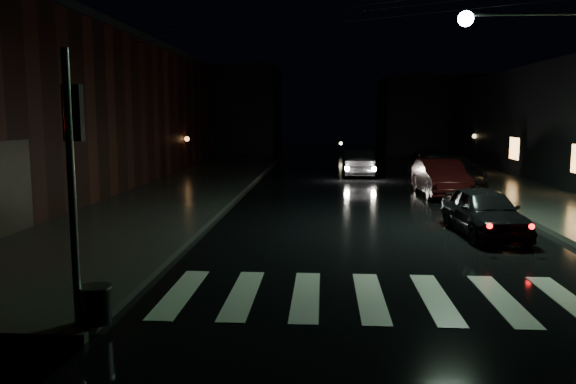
% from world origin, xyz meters
% --- Properties ---
extents(ground, '(120.00, 120.00, 0.00)m').
position_xyz_m(ground, '(0.00, 0.00, 0.00)').
color(ground, black).
rests_on(ground, ground).
extents(sidewalk_left, '(6.00, 44.00, 0.15)m').
position_xyz_m(sidewalk_left, '(-5.00, 14.00, 0.07)').
color(sidewalk_left, '#282826').
rests_on(sidewalk_left, ground).
extents(sidewalk_right, '(4.00, 44.00, 0.15)m').
position_xyz_m(sidewalk_right, '(10.00, 14.00, 0.07)').
color(sidewalk_right, '#282826').
rests_on(sidewalk_right, ground).
extents(building_left, '(10.00, 36.00, 7.00)m').
position_xyz_m(building_left, '(-12.00, 16.00, 3.50)').
color(building_left, black).
rests_on(building_left, ground).
extents(building_far_left, '(14.00, 10.00, 8.00)m').
position_xyz_m(building_far_left, '(-10.00, 45.00, 4.00)').
color(building_far_left, black).
rests_on(building_far_left, ground).
extents(building_far_right, '(14.00, 10.00, 7.00)m').
position_xyz_m(building_far_right, '(14.00, 45.00, 3.50)').
color(building_far_right, black).
rests_on(building_far_right, ground).
extents(crosswalk, '(9.00, 3.00, 0.01)m').
position_xyz_m(crosswalk, '(3.00, 0.50, 0.01)').
color(crosswalk, beige).
rests_on(crosswalk, ground).
extents(signal_pole_corner, '(0.68, 0.61, 4.20)m').
position_xyz_m(signal_pole_corner, '(-2.14, -1.46, 1.54)').
color(signal_pole_corner, slate).
rests_on(signal_pole_corner, ground).
extents(parked_car_a, '(1.89, 4.09, 1.36)m').
position_xyz_m(parked_car_a, '(6.06, 6.27, 0.68)').
color(parked_car_a, black).
rests_on(parked_car_a, ground).
extents(parked_car_b, '(1.77, 4.75, 1.55)m').
position_xyz_m(parked_car_b, '(6.46, 14.30, 0.77)').
color(parked_car_b, black).
rests_on(parked_car_b, ground).
extents(parked_car_c, '(2.65, 5.44, 1.52)m').
position_xyz_m(parked_car_c, '(7.60, 17.57, 0.76)').
color(parked_car_c, black).
rests_on(parked_car_c, ground).
extents(parked_car_d, '(2.80, 5.08, 1.35)m').
position_xyz_m(parked_car_d, '(7.60, 24.02, 0.67)').
color(parked_car_d, black).
rests_on(parked_car_d, ground).
extents(oncoming_car, '(1.61, 4.61, 1.52)m').
position_xyz_m(oncoming_car, '(3.43, 22.17, 0.76)').
color(oncoming_car, black).
rests_on(oncoming_car, ground).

